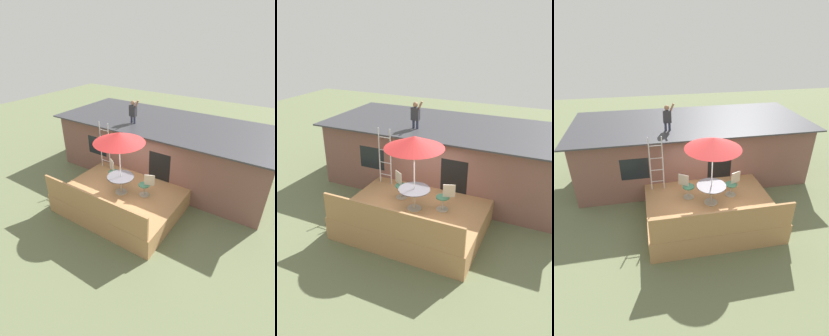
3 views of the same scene
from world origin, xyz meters
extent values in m
plane|color=#66704C|center=(0.00, 0.00, 0.00)|extent=(40.00, 40.00, 0.00)
cube|color=brown|center=(0.00, 3.60, 1.31)|extent=(10.00, 4.00, 2.63)
cube|color=#38383D|center=(0.00, 3.60, 2.66)|extent=(10.50, 4.50, 0.06)
cube|color=black|center=(-2.63, 1.61, 1.55)|extent=(1.10, 0.03, 0.90)
cube|color=black|center=(0.81, 1.61, 1.05)|extent=(1.00, 0.03, 2.00)
cube|color=#A87A4C|center=(0.00, 0.00, 0.40)|extent=(4.62, 3.59, 0.80)
cube|color=#A87A4C|center=(0.00, -1.74, 1.25)|extent=(4.52, 0.08, 0.90)
cylinder|color=#A59E8C|center=(0.02, -0.07, 0.82)|extent=(0.48, 0.48, 0.03)
cylinder|color=#A59E8C|center=(0.02, -0.07, 1.17)|extent=(0.07, 0.07, 0.71)
cylinder|color=#4C4C51|center=(0.02, -0.07, 1.53)|extent=(1.04, 1.04, 0.03)
cylinder|color=silver|center=(0.02, -0.07, 2.00)|extent=(0.04, 0.04, 2.40)
cone|color=red|center=(0.02, -0.07, 3.15)|extent=(1.90, 1.90, 0.38)
cylinder|color=silver|center=(-2.03, 1.20, 1.90)|extent=(0.04, 0.04, 2.20)
cylinder|color=silver|center=(-1.55, 1.20, 1.90)|extent=(0.04, 0.04, 2.20)
cylinder|color=silver|center=(-1.79, 1.20, 1.15)|extent=(0.48, 0.03, 0.03)
cylinder|color=silver|center=(-1.79, 1.20, 1.65)|extent=(0.48, 0.03, 0.03)
cylinder|color=silver|center=(-1.79, 1.20, 2.15)|extent=(0.48, 0.03, 0.03)
cylinder|color=silver|center=(-1.79, 1.20, 2.65)|extent=(0.48, 0.03, 0.03)
cylinder|color=#33384C|center=(-1.26, 2.59, 2.86)|extent=(0.10, 0.10, 0.34)
cylinder|color=#33384C|center=(-1.10, 2.59, 2.86)|extent=(0.10, 0.10, 0.34)
cube|color=#333338|center=(-1.18, 2.59, 3.28)|extent=(0.32, 0.20, 0.50)
sphere|color=#997051|center=(-1.18, 2.59, 3.64)|extent=(0.20, 0.20, 0.20)
cylinder|color=#997051|center=(-1.00, 2.59, 3.58)|extent=(0.26, 0.08, 0.44)
cylinder|color=#A59E8C|center=(-0.71, 0.42, 0.81)|extent=(0.40, 0.40, 0.02)
cylinder|color=#A59E8C|center=(-0.71, 0.42, 1.03)|extent=(0.06, 0.06, 0.44)
cylinder|color=#33664C|center=(-0.71, 0.42, 1.26)|extent=(0.44, 0.44, 0.04)
cube|color=#A59E8C|center=(-0.88, 0.53, 1.50)|extent=(0.35, 0.26, 0.44)
cylinder|color=#A59E8C|center=(0.88, 0.28, 0.81)|extent=(0.40, 0.40, 0.02)
cylinder|color=#A59E8C|center=(0.88, 0.28, 1.03)|extent=(0.06, 0.06, 0.44)
cylinder|color=#33664C|center=(0.88, 0.28, 1.26)|extent=(0.44, 0.44, 0.04)
cube|color=#A59E8C|center=(1.07, 0.35, 1.50)|extent=(0.39, 0.19, 0.44)
camera|label=1|loc=(4.98, -6.50, 6.44)|focal=26.24mm
camera|label=2|loc=(3.94, -8.44, 6.41)|focal=34.36mm
camera|label=3|loc=(-2.14, -7.64, 6.55)|focal=28.24mm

